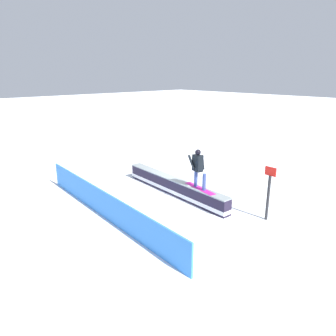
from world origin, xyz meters
name	(u,v)px	position (x,y,z in m)	size (l,w,h in m)	color
ground_plane	(174,194)	(0.00, 0.00, 0.00)	(120.00, 120.00, 0.00)	white
grind_box	(174,187)	(0.00, 0.00, 0.30)	(5.83, 0.82, 0.67)	#20192D
snowboarder	(198,167)	(-1.36, 0.07, 1.48)	(1.61, 0.55, 1.49)	#BC1985
safety_fence	(104,205)	(0.00, 3.36, 0.50)	(8.88, 0.06, 0.99)	#357EDD
trail_marker	(269,192)	(-3.90, -0.67, 1.02)	(0.40, 0.10, 1.90)	#262628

